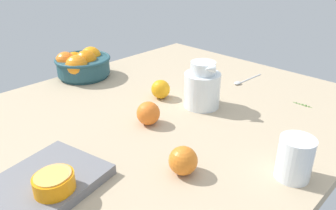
# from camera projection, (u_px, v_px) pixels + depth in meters

# --- Properties ---
(ground_plane) EXTENTS (1.29, 1.03, 0.03)m
(ground_plane) POSITION_uv_depth(u_px,v_px,m) (159.00, 118.00, 1.04)
(ground_plane) COLOR tan
(fruit_bowl) EXTENTS (0.21, 0.21, 0.11)m
(fruit_bowl) POSITION_uv_depth(u_px,v_px,m) (82.00, 64.00, 1.30)
(fruit_bowl) COLOR #234C56
(fruit_bowl) RESTS_ON ground_plane
(juice_pitcher) EXTENTS (0.12, 0.15, 0.16)m
(juice_pitcher) POSITION_uv_depth(u_px,v_px,m) (202.00, 89.00, 1.05)
(juice_pitcher) COLOR white
(juice_pitcher) RESTS_ON ground_plane
(juice_glass) EXTENTS (0.08, 0.08, 0.10)m
(juice_glass) POSITION_uv_depth(u_px,v_px,m) (294.00, 161.00, 0.73)
(juice_glass) COLOR white
(juice_glass) RESTS_ON ground_plane
(cutting_board) EXTENTS (0.28, 0.24, 0.02)m
(cutting_board) POSITION_uv_depth(u_px,v_px,m) (44.00, 184.00, 0.71)
(cutting_board) COLOR slate
(cutting_board) RESTS_ON ground_plane
(orange_half_0) EXTENTS (0.08, 0.08, 0.04)m
(orange_half_0) POSITION_uv_depth(u_px,v_px,m) (52.00, 184.00, 0.66)
(orange_half_0) COLOR orange
(orange_half_0) RESTS_ON cutting_board
(orange_half_1) EXTENTS (0.08, 0.08, 0.04)m
(orange_half_1) POSITION_uv_depth(u_px,v_px,m) (56.00, 181.00, 0.67)
(orange_half_1) COLOR orange
(orange_half_1) RESTS_ON cutting_board
(loose_orange_0) EXTENTS (0.07, 0.07, 0.07)m
(loose_orange_0) POSITION_uv_depth(u_px,v_px,m) (183.00, 161.00, 0.75)
(loose_orange_0) COLOR orange
(loose_orange_0) RESTS_ON ground_plane
(loose_orange_2) EXTENTS (0.06, 0.06, 0.06)m
(loose_orange_2) POSITION_uv_depth(u_px,v_px,m) (161.00, 89.00, 1.12)
(loose_orange_2) COLOR orange
(loose_orange_2) RESTS_ON ground_plane
(loose_orange_3) EXTENTS (0.07, 0.07, 0.07)m
(loose_orange_3) POSITION_uv_depth(u_px,v_px,m) (148.00, 113.00, 0.96)
(loose_orange_3) COLOR orange
(loose_orange_3) RESTS_ON ground_plane
(spoon) EXTENTS (0.17, 0.02, 0.01)m
(spoon) POSITION_uv_depth(u_px,v_px,m) (244.00, 80.00, 1.27)
(spoon) COLOR silver
(spoon) RESTS_ON ground_plane
(herb_sprig_1) EXTENTS (0.01, 0.06, 0.01)m
(herb_sprig_1) POSITION_uv_depth(u_px,v_px,m) (303.00, 105.00, 1.08)
(herb_sprig_1) COLOR #557A39
(herb_sprig_1) RESTS_ON ground_plane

